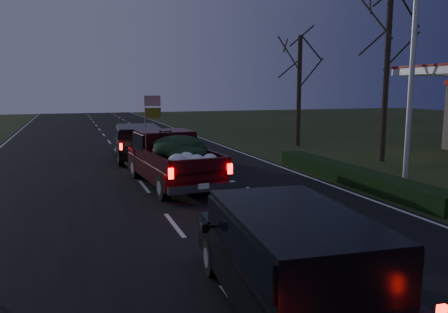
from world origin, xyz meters
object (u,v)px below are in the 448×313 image
object	(u,v)px
light_pole	(414,38)
rear_suv	(291,250)
pickup_truck	(172,156)
lead_suv	(138,139)

from	to	relation	value
light_pole	rear_suv	distance (m)	12.15
pickup_truck	rear_suv	bearing A→B (deg)	-96.71
light_pole	lead_suv	distance (m)	13.51
lead_suv	rear_suv	world-z (taller)	lead_suv
pickup_truck	rear_suv	distance (m)	10.15
pickup_truck	rear_suv	xyz separation A→B (m)	(-0.37, -10.14, -0.08)
pickup_truck	lead_suv	bearing A→B (deg)	88.73
lead_suv	rear_suv	xyz separation A→B (m)	(0.01, -16.45, -0.04)
light_pole	pickup_truck	distance (m)	9.91
pickup_truck	rear_suv	world-z (taller)	pickup_truck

